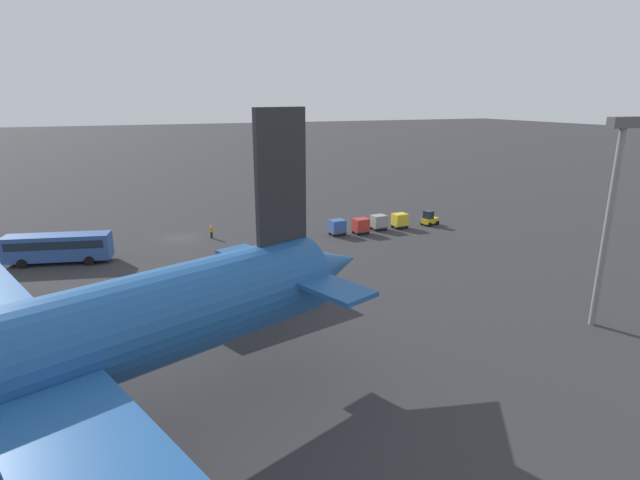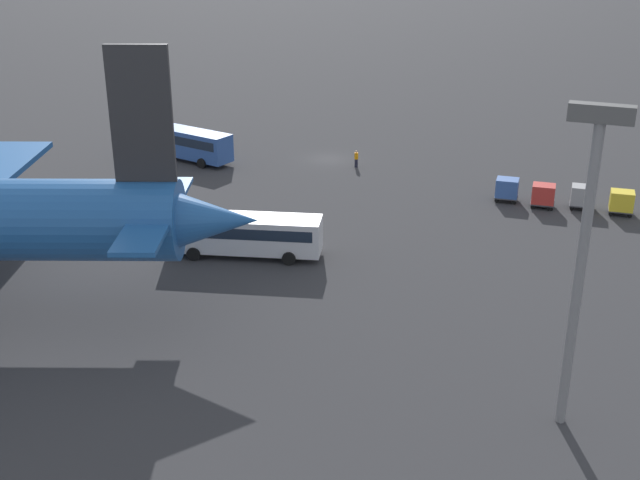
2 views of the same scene
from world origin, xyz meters
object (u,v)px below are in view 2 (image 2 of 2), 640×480
shuttle_bus_far (244,232)px  cargo_cart_grey (583,196)px  cargo_cart_red (543,194)px  cargo_cart_blue (507,188)px  cargo_cart_yellow (622,201)px  shuttle_bus_near (185,141)px  worker_person (356,159)px

shuttle_bus_far → cargo_cart_grey: 29.89m
cargo_cart_red → cargo_cart_blue: same height
shuttle_bus_far → cargo_cart_red: (-19.52, -18.58, -0.64)m
cargo_cart_grey → cargo_cart_blue: size_ratio=1.00×
cargo_cart_grey → cargo_cart_yellow: bearing=175.4°
cargo_cart_grey → cargo_cart_red: size_ratio=1.00×
shuttle_bus_far → cargo_cart_red: size_ratio=5.59×
shuttle_bus_far → cargo_cart_yellow: bearing=-157.7°
shuttle_bus_near → cargo_cart_grey: 39.31m
cargo_cart_yellow → cargo_cart_red: (6.37, 0.61, 0.00)m
shuttle_bus_far → worker_person: (-0.70, -23.96, -0.96)m
cargo_cart_yellow → cargo_cart_red: same height
shuttle_bus_near → cargo_cart_red: size_ratio=5.31×
cargo_cart_red → cargo_cart_yellow: bearing=-174.6°
worker_person → cargo_cart_yellow: bearing=169.3°
shuttle_bus_far → worker_person: size_ratio=6.76×
worker_person → cargo_cart_grey: size_ratio=0.83×
shuttle_bus_far → cargo_cart_red: shuttle_bus_far is taller
cargo_cart_grey → cargo_cart_blue: (6.37, 0.33, 0.00)m
cargo_cart_yellow → cargo_cart_red: 6.39m
cargo_cart_red → worker_person: bearing=-16.0°
cargo_cart_blue → cargo_cart_grey: bearing=-177.1°
worker_person → cargo_cart_red: (-18.82, 5.38, 0.32)m
shuttle_bus_near → worker_person: (-17.29, -3.77, -1.05)m
worker_person → cargo_cart_blue: (-15.64, 4.85, 0.32)m
shuttle_bus_near → cargo_cart_grey: (-39.29, 0.75, -0.73)m
shuttle_bus_near → cargo_cart_red: bearing=-169.2°
shuttle_bus_far → cargo_cart_grey: size_ratio=5.59×
worker_person → cargo_cart_yellow: (-25.18, 4.78, 0.32)m
cargo_cart_grey → cargo_cart_blue: same height
shuttle_bus_near → cargo_cart_yellow: size_ratio=5.31×
shuttle_bus_far → cargo_cart_red: 26.95m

